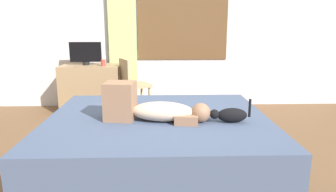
{
  "coord_description": "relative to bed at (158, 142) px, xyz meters",
  "views": [
    {
      "loc": [
        -0.05,
        -2.7,
        1.34
      ],
      "look_at": [
        0.05,
        0.21,
        0.66
      ],
      "focal_mm": 32.48,
      "sensor_mm": 36.0,
      "label": 1
    }
  ],
  "objects": [
    {
      "name": "tv_monitor",
      "position": [
        -1.1,
        1.99,
        0.67
      ],
      "size": [
        0.48,
        0.1,
        0.35
      ],
      "color": "black",
      "rests_on": "desk"
    },
    {
      "name": "chair_by_desk",
      "position": [
        -0.4,
        1.74,
        0.26
      ],
      "size": [
        0.51,
        0.51,
        0.86
      ],
      "color": "tan",
      "rests_on": "ground"
    },
    {
      "name": "bed",
      "position": [
        0.0,
        0.0,
        0.0
      ],
      "size": [
        2.09,
        1.84,
        0.51
      ],
      "color": "#38383D",
      "rests_on": "ground"
    },
    {
      "name": "desk",
      "position": [
        -1.04,
        1.99,
        0.12
      ],
      "size": [
        0.9,
        0.56,
        0.74
      ],
      "color": "#997A56",
      "rests_on": "ground"
    },
    {
      "name": "back_wall_with_window",
      "position": [
        0.06,
        2.39,
        1.2
      ],
      "size": [
        6.4,
        0.14,
        2.9
      ],
      "color": "silver",
      "rests_on": "ground"
    },
    {
      "name": "ground_plane",
      "position": [
        0.05,
        -0.01,
        -0.25
      ],
      "size": [
        16.0,
        16.0,
        0.0
      ],
      "primitive_type": "plane",
      "color": "brown"
    },
    {
      "name": "cat",
      "position": [
        0.63,
        -0.19,
        0.32
      ],
      "size": [
        0.36,
        0.12,
        0.21
      ],
      "color": "black",
      "rests_on": "bed"
    },
    {
      "name": "curtain_left",
      "position": [
        -0.56,
        2.27,
        0.95
      ],
      "size": [
        0.44,
        0.06,
        2.4
      ],
      "primitive_type": "cube",
      "color": "#ADCC75",
      "rests_on": "ground"
    },
    {
      "name": "person_lying",
      "position": [
        -0.06,
        -0.11,
        0.37
      ],
      "size": [
        0.94,
        0.38,
        0.34
      ],
      "color": "#CCB299",
      "rests_on": "bed"
    },
    {
      "name": "cup",
      "position": [
        -0.82,
        1.86,
        0.54
      ],
      "size": [
        0.07,
        0.07,
        0.1
      ],
      "primitive_type": "cylinder",
      "color": "#B23D38",
      "rests_on": "desk"
    }
  ]
}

